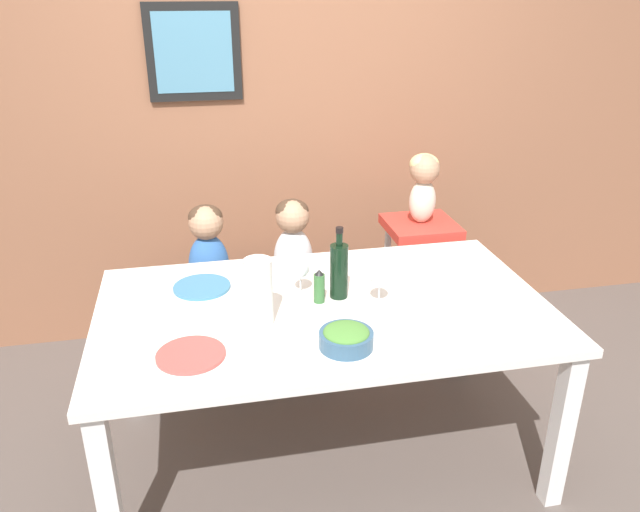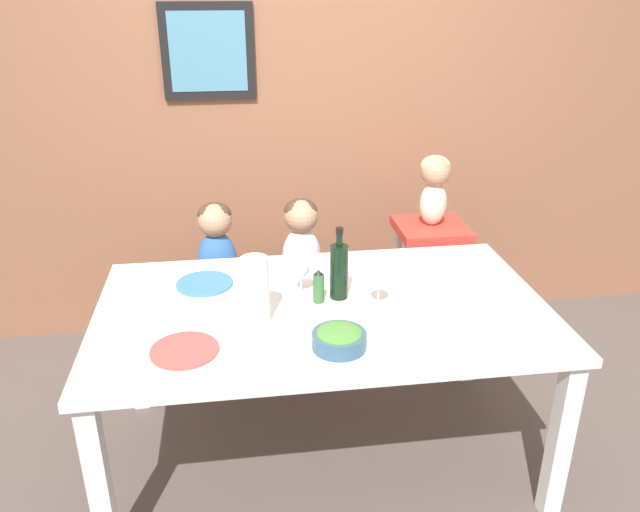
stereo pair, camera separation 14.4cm
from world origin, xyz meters
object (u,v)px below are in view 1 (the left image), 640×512
chair_far_left (212,306)px  person_baby_right (424,180)px  wine_bottle (339,269)px  salad_bowl_large (346,337)px  person_child_left (208,246)px  wine_glass_far (300,269)px  wine_glass_near (380,278)px  dinner_plate_front_left (191,355)px  paper_towel_roll (259,292)px  person_child_center (293,239)px  dinner_plate_back_left (202,287)px  chair_far_center (294,298)px  chair_right_highchair (419,251)px

chair_far_left → person_baby_right: 1.26m
wine_bottle → salad_bowl_large: wine_bottle is taller
person_child_left → wine_glass_far: size_ratio=3.02×
wine_glass_near → dinner_plate_front_left: (-0.74, -0.24, -0.11)m
wine_glass_far → dinner_plate_front_left: size_ratio=0.66×
paper_towel_roll → wine_glass_near: paper_towel_roll is taller
person_baby_right → wine_glass_far: size_ratio=2.31×
wine_glass_near → person_child_center: bearing=105.3°
person_child_center → paper_towel_roll: bearing=-107.3°
person_baby_right → paper_towel_roll: size_ratio=1.39×
salad_bowl_large → dinner_plate_back_left: size_ratio=0.81×
wine_bottle → dinner_plate_front_left: wine_bottle is taller
salad_bowl_large → chair_far_center: bearing=90.6°
chair_far_center → dinner_plate_front_left: dinner_plate_front_left is taller
wine_glass_far → paper_towel_roll: bearing=-132.5°
person_child_left → person_child_center: same height
person_child_center → paper_towel_roll: paper_towel_roll is taller
wine_glass_far → person_baby_right: bearing=40.4°
salad_bowl_large → dinner_plate_front_left: (-0.53, 0.05, -0.03)m
chair_right_highchair → wine_bottle: size_ratio=2.51×
person_baby_right → dinner_plate_front_left: bearing=-139.5°
chair_far_left → chair_right_highchair: (1.11, -0.00, 0.21)m
paper_towel_roll → dinner_plate_back_left: size_ratio=1.10×
dinner_plate_front_left → dinner_plate_back_left: 0.52m
person_baby_right → salad_bowl_large: bearing=-121.9°
chair_far_center → person_baby_right: 0.91m
person_child_left → wine_bottle: wine_bottle is taller
chair_right_highchair → paper_towel_roll: size_ratio=2.89×
chair_far_left → person_baby_right: person_baby_right is taller
wine_glass_near → person_child_left: bearing=129.3°
chair_right_highchair → person_child_left: (-1.11, 0.00, 0.12)m
person_child_center → wine_glass_near: person_child_center is taller
person_child_center → paper_towel_roll: 0.90m
salad_bowl_large → person_child_left: bearing=112.2°
person_child_center → dinner_plate_back_left: person_child_center is taller
dinner_plate_front_left → wine_glass_near: bearing=18.0°
salad_bowl_large → person_child_center: bearing=90.6°
chair_far_center → chair_right_highchair: bearing=-0.0°
chair_right_highchair → chair_far_left: bearing=180.0°
person_child_center → person_baby_right: size_ratio=1.31×
chair_far_center → wine_glass_near: (0.22, -0.79, 0.47)m
person_child_left → wine_glass_near: (0.64, -0.79, 0.13)m
wine_glass_near → dinner_plate_front_left: bearing=-162.0°
chair_far_center → chair_right_highchair: size_ratio=0.59×
chair_far_center → chair_right_highchair: (0.68, -0.00, 0.21)m
wine_glass_far → dinner_plate_front_left: bearing=-139.3°
person_baby_right → dinner_plate_back_left: 1.28m
chair_far_center → wine_glass_far: wine_glass_far is taller
paper_towel_roll → wine_glass_near: 0.49m
chair_right_highchair → person_child_center: size_ratio=1.58×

